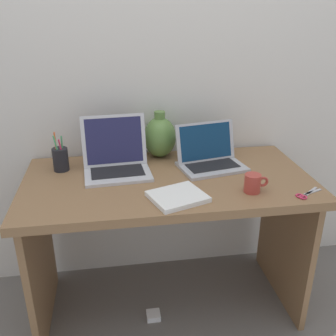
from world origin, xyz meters
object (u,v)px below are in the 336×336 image
at_px(coffee_mug, 253,183).
at_px(power_brick, 153,315).
at_px(laptop_right, 209,155).
at_px(laptop_left, 116,157).
at_px(pen_cup, 61,159).
at_px(scissors, 305,195).
at_px(green_vase, 160,137).
at_px(notebook_stack, 178,197).

distance_m(coffee_mug, power_brick, 0.90).
relative_size(laptop_right, coffee_mug, 3.26).
height_order(laptop_right, power_brick, laptop_right).
bearing_deg(laptop_left, coffee_mug, -29.16).
distance_m(laptop_right, power_brick, 0.88).
relative_size(pen_cup, scissors, 1.37).
relative_size(laptop_right, power_brick, 4.97).
height_order(green_vase, notebook_stack, green_vase).
bearing_deg(laptop_right, scissors, -49.44).
bearing_deg(laptop_left, power_brick, -56.44).
bearing_deg(scissors, power_brick, 165.08).
relative_size(green_vase, power_brick, 3.48).
bearing_deg(pen_cup, scissors, -22.38).
relative_size(laptop_right, notebook_stack, 1.61).
height_order(laptop_left, notebook_stack, laptop_left).
distance_m(notebook_stack, scissors, 0.54).
bearing_deg(notebook_stack, scissors, -5.48).
height_order(coffee_mug, power_brick, coffee_mug).
xyz_separation_m(laptop_right, pen_cup, (-0.72, 0.05, 0.00)).
xyz_separation_m(laptop_left, power_brick, (0.14, -0.22, -0.81)).
relative_size(laptop_left, coffee_mug, 3.05).
xyz_separation_m(green_vase, pen_cup, (-0.50, -0.11, -0.05)).
xyz_separation_m(scissors, power_brick, (-0.64, 0.17, -0.74)).
distance_m(green_vase, pen_cup, 0.51).
height_order(laptop_left, power_brick, laptop_left).
bearing_deg(power_brick, coffee_mug, -13.51).
bearing_deg(coffee_mug, power_brick, 166.49).
bearing_deg(green_vase, coffee_mug, -54.59).
bearing_deg(pen_cup, coffee_mug, -23.49).
distance_m(laptop_right, green_vase, 0.28).
bearing_deg(pen_cup, notebook_stack, -36.81).
distance_m(green_vase, notebook_stack, 0.50).
distance_m(green_vase, coffee_mug, 0.59).
relative_size(coffee_mug, scissors, 0.76).
distance_m(laptop_left, notebook_stack, 0.42).
bearing_deg(laptop_right, coffee_mug, -69.82).
bearing_deg(green_vase, laptop_left, -146.31).
xyz_separation_m(laptop_right, green_vase, (-0.22, 0.17, 0.05)).
relative_size(green_vase, scissors, 1.73).
distance_m(laptop_left, green_vase, 0.28).
bearing_deg(scissors, notebook_stack, 174.52).
relative_size(notebook_stack, scissors, 1.54).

